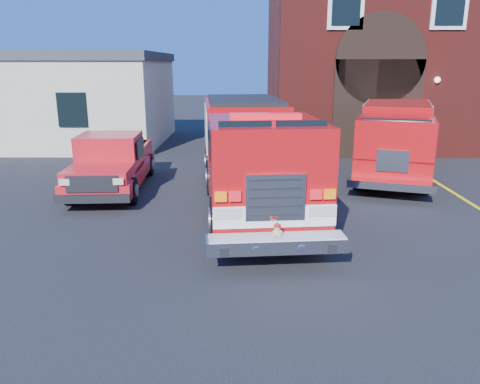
{
  "coord_description": "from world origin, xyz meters",
  "views": [
    {
      "loc": [
        0.09,
        -10.36,
        3.81
      ],
      "look_at": [
        0.0,
        -1.2,
        1.3
      ],
      "focal_mm": 35.0,
      "sensor_mm": 36.0,
      "label": 1
    }
  ],
  "objects_px": {
    "side_building": "(60,98)",
    "secondary_truck": "(395,137)",
    "pickup_truck": "(113,163)",
    "fire_engine": "(251,152)",
    "fire_station": "(423,55)"
  },
  "relations": [
    {
      "from": "side_building",
      "to": "secondary_truck",
      "type": "relative_size",
      "value": 1.3
    },
    {
      "from": "side_building",
      "to": "pickup_truck",
      "type": "relative_size",
      "value": 1.85
    },
    {
      "from": "side_building",
      "to": "fire_engine",
      "type": "relative_size",
      "value": 1.1
    },
    {
      "from": "fire_station",
      "to": "side_building",
      "type": "distance_m",
      "value": 18.13
    },
    {
      "from": "pickup_truck",
      "to": "secondary_truck",
      "type": "distance_m",
      "value": 9.73
    },
    {
      "from": "side_building",
      "to": "secondary_truck",
      "type": "distance_m",
      "value": 15.99
    },
    {
      "from": "fire_station",
      "to": "secondary_truck",
      "type": "height_order",
      "value": "fire_station"
    },
    {
      "from": "fire_station",
      "to": "fire_engine",
      "type": "relative_size",
      "value": 1.63
    },
    {
      "from": "fire_engine",
      "to": "secondary_truck",
      "type": "distance_m",
      "value": 6.38
    },
    {
      "from": "side_building",
      "to": "pickup_truck",
      "type": "bearing_deg",
      "value": -61.28
    },
    {
      "from": "fire_station",
      "to": "fire_engine",
      "type": "bearing_deg",
      "value": -127.0
    },
    {
      "from": "side_building",
      "to": "fire_engine",
      "type": "height_order",
      "value": "side_building"
    },
    {
      "from": "fire_station",
      "to": "side_building",
      "type": "xyz_separation_m",
      "value": [
        -17.99,
        -0.99,
        -2.05
      ]
    },
    {
      "from": "side_building",
      "to": "pickup_truck",
      "type": "xyz_separation_m",
      "value": [
        4.97,
        -9.08,
        -1.37
      ]
    },
    {
      "from": "fire_engine",
      "to": "secondary_truck",
      "type": "height_order",
      "value": "fire_engine"
    }
  ]
}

